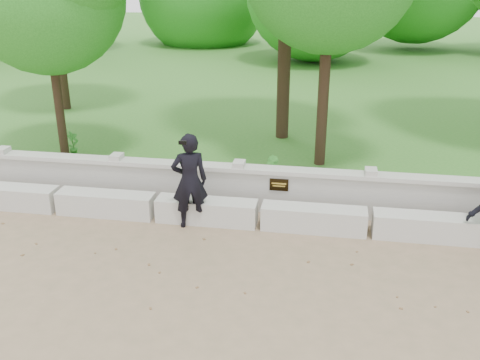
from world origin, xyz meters
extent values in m
plane|color=#8B7155|center=(0.00, 0.00, 0.00)|extent=(80.00, 80.00, 0.00)
cube|color=#2E6E22|center=(0.00, 14.00, 0.12)|extent=(40.00, 22.00, 0.25)
cube|color=beige|center=(-5.00, 1.90, 0.23)|extent=(1.90, 0.45, 0.45)
cube|color=beige|center=(-3.00, 1.90, 0.23)|extent=(1.90, 0.45, 0.45)
cube|color=beige|center=(-1.00, 1.90, 0.23)|extent=(1.90, 0.45, 0.45)
cube|color=beige|center=(1.00, 1.90, 0.23)|extent=(1.90, 0.45, 0.45)
cube|color=beige|center=(3.00, 1.90, 0.23)|extent=(1.90, 0.45, 0.45)
cube|color=#B6B4AC|center=(0.00, 2.60, 0.41)|extent=(12.50, 0.25, 0.82)
cube|color=beige|center=(0.00, 2.60, 0.86)|extent=(12.50, 0.35, 0.08)
cube|color=black|center=(0.30, 2.46, 0.62)|extent=(0.36, 0.02, 0.24)
imported|color=black|center=(-1.25, 1.71, 0.90)|extent=(0.77, 0.64, 1.79)
cube|color=black|center=(-1.25, 1.35, 1.73)|extent=(0.14, 0.07, 0.07)
cylinder|color=#382619|center=(-7.18, 8.70, 2.29)|extent=(0.28, 0.28, 4.08)
cylinder|color=#382619|center=(-5.02, 4.28, 1.76)|extent=(0.20, 0.20, 3.02)
cylinder|color=#382619|center=(-0.04, 6.76, 2.71)|extent=(0.33, 0.33, 4.92)
cylinder|color=#382619|center=(1.01, 4.81, 2.05)|extent=(0.24, 0.24, 3.61)
imported|color=#36872D|center=(-4.87, 4.43, 0.55)|extent=(0.34, 0.38, 0.60)
imported|color=#36872D|center=(0.06, 3.30, 0.57)|extent=(0.40, 0.44, 0.63)
camera|label=1|loc=(1.14, -6.98, 4.50)|focal=40.00mm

